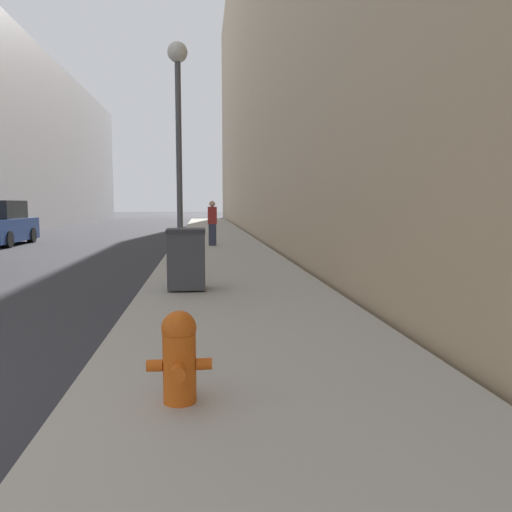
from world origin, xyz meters
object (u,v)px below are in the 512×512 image
at_px(fire_hydrant, 179,355).
at_px(trash_bin, 187,258).
at_px(lamppost, 178,118).
at_px(pedestrian_on_sidewalk, 212,223).

relative_size(fire_hydrant, trash_bin, 0.66).
height_order(trash_bin, lamppost, lamppost).
bearing_deg(pedestrian_on_sidewalk, fire_hydrant, -92.16).
xyz_separation_m(fire_hydrant, pedestrian_on_sidewalk, (0.54, 14.38, 0.44)).
bearing_deg(lamppost, trash_bin, -85.80).
relative_size(trash_bin, lamppost, 0.20).
xyz_separation_m(trash_bin, pedestrian_on_sidewalk, (0.64, 9.32, 0.25)).
relative_size(lamppost, pedestrian_on_sidewalk, 3.29).
height_order(fire_hydrant, pedestrian_on_sidewalk, pedestrian_on_sidewalk).
distance_m(fire_hydrant, pedestrian_on_sidewalk, 14.39).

